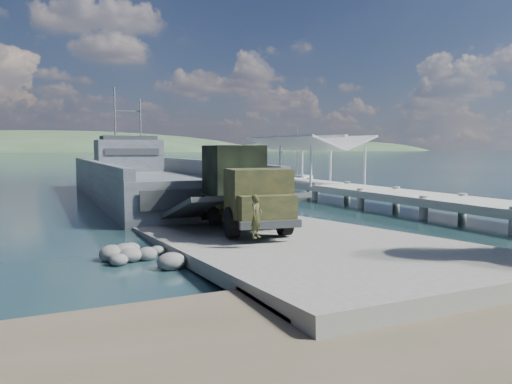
% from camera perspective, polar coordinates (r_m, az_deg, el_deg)
% --- Properties ---
extents(ground, '(1400.00, 1400.00, 0.00)m').
position_cam_1_polar(ground, '(21.24, 3.74, -6.38)').
color(ground, '#162E36').
rests_on(ground, ground).
extents(boat_ramp, '(10.00, 18.00, 0.50)m').
position_cam_1_polar(boat_ramp, '(20.34, 5.13, -6.18)').
color(boat_ramp, '#64655C').
rests_on(boat_ramp, ground).
extents(shoreline_rocks, '(3.20, 5.60, 0.90)m').
position_cam_1_polar(shoreline_rocks, '(19.52, -13.23, -7.52)').
color(shoreline_rocks, '#5E5E5B').
rests_on(shoreline_rocks, ground).
extents(distant_headlands, '(1000.00, 240.00, 48.00)m').
position_cam_1_polar(distant_headlands, '(581.28, -19.73, 4.36)').
color(distant_headlands, '#2D462C').
rests_on(distant_headlands, ground).
extents(pier, '(6.40, 44.00, 6.10)m').
position_cam_1_polar(pier, '(43.68, 6.56, 1.61)').
color(pier, gray).
rests_on(pier, ground).
extents(landing_craft, '(10.53, 37.94, 11.19)m').
position_cam_1_polar(landing_craft, '(42.63, -11.83, 0.53)').
color(landing_craft, '#43494F').
rests_on(landing_craft, ground).
extents(military_truck, '(3.76, 8.55, 3.83)m').
position_cam_1_polar(military_truck, '(23.54, -1.80, 0.67)').
color(military_truck, black).
rests_on(military_truck, boat_ramp).
extents(soldier, '(0.70, 0.66, 1.60)m').
position_cam_1_polar(soldier, '(18.44, 0.06, -4.01)').
color(soldier, black).
rests_on(soldier, boat_ramp).
extents(sailboat_near, '(2.82, 5.80, 6.79)m').
position_cam_1_polar(sailboat_near, '(56.64, 4.83, 1.16)').
color(sailboat_near, beige).
rests_on(sailboat_near, ground).
extents(sailboat_far, '(2.16, 5.18, 6.12)m').
position_cam_1_polar(sailboat_far, '(60.78, 2.72, 1.40)').
color(sailboat_far, beige).
rests_on(sailboat_far, ground).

